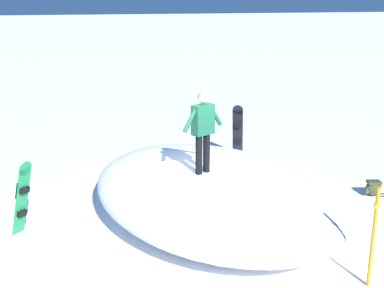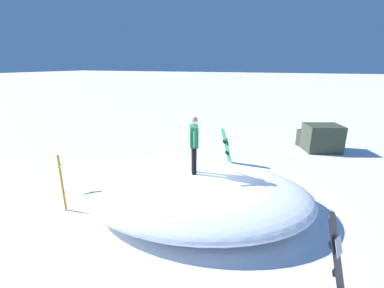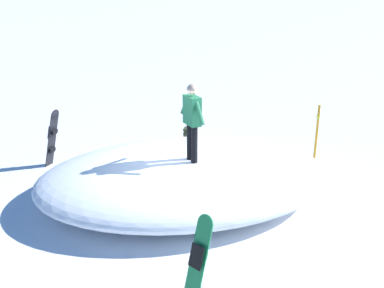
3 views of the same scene
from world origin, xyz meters
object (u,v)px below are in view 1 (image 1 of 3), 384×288
at_px(snowboarder_standing, 203,127).
at_px(backpack_near, 373,188).
at_px(snowboard_primary_upright, 238,130).
at_px(snowboard_secondary_upright, 22,197).
at_px(trail_marker_pole, 374,235).

xyz_separation_m(snowboarder_standing, backpack_near, (0.03, -4.07, -1.72)).
height_order(snowboard_primary_upright, snowboard_secondary_upright, snowboard_primary_upright).
bearing_deg(snowboard_primary_upright, backpack_near, -149.87).
distance_m(snowboarder_standing, backpack_near, 4.42).
xyz_separation_m(snowboard_secondary_upright, backpack_near, (-0.00, -7.57, -0.60)).
relative_size(backpack_near, trail_marker_pole, 0.33).
relative_size(snowboarder_standing, backpack_near, 2.97).
xyz_separation_m(snowboard_primary_upright, backpack_near, (-3.48, -2.02, -0.62)).
distance_m(snowboard_primary_upright, snowboard_secondary_upright, 6.55).
bearing_deg(snowboard_secondary_upright, snowboarder_standing, -90.45).
xyz_separation_m(snowboarder_standing, snowboard_secondary_upright, (0.03, 3.50, -1.12)).
bearing_deg(backpack_near, snowboard_primary_upright, 30.13).
height_order(snowboard_primary_upright, trail_marker_pole, trail_marker_pole).
height_order(snowboard_secondary_upright, trail_marker_pole, trail_marker_pole).
distance_m(snowboard_primary_upright, trail_marker_pole, 6.72).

